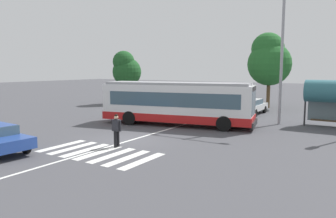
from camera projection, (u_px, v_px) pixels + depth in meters
The scene contains 11 objects.
ground_plane at pixel (127, 140), 18.35m from camera, with size 160.00×160.00×0.00m, color #47474C.
city_transit_bus at pixel (177, 103), 23.09m from camera, with size 11.14×4.69×3.06m.
pedestrian_crossing_street at pixel (116, 129), 16.60m from camera, with size 0.58×0.38×1.72m.
parked_car_champagne at pixel (198, 102), 31.96m from camera, with size 1.98×4.56×1.35m.
parked_car_charcoal at pixel (222, 104), 29.89m from camera, with size 2.11×4.61×1.35m.
parked_car_white at pixel (251, 106), 28.78m from camera, with size 1.88×4.50×1.35m.
twin_arm_street_lamp at pixel (283, 35), 22.80m from camera, with size 5.19×0.32×10.43m.
background_tree_left at pixel (126, 69), 37.17m from camera, with size 3.29×3.29×6.04m.
background_tree_right at pixel (269, 60), 32.97m from camera, with size 4.38×4.38×7.66m.
crosswalk_painted_stripes at pixel (99, 153), 15.59m from camera, with size 5.74×3.01×0.01m.
lane_center_line at pixel (150, 134), 19.91m from camera, with size 0.16×24.00×0.01m, color silver.
Camera 1 is at (11.58, -13.97, 4.02)m, focal length 34.71 mm.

